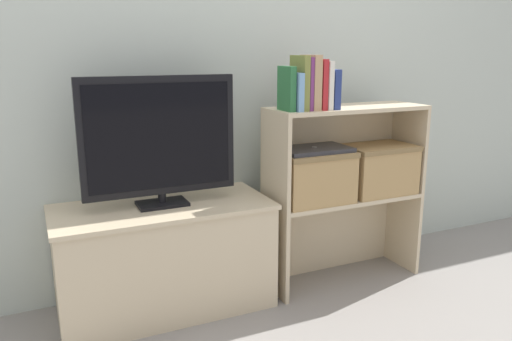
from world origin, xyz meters
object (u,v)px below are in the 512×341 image
(book_skyblue, at_px, (293,92))
(book_olive, at_px, (300,83))
(tv, at_px, (159,139))
(book_crimson, at_px, (318,84))
(book_tan, at_px, (311,82))
(book_navy, at_px, (329,89))
(tv_stand, at_px, (165,257))
(book_plum, at_px, (305,84))
(book_ivory, at_px, (323,85))
(storage_basket_left, at_px, (314,175))
(book_forest, at_px, (287,89))
(storage_basket_right, at_px, (378,167))
(laptop, at_px, (314,149))

(book_skyblue, height_order, book_olive, book_olive)
(tv, distance_m, book_crimson, 0.77)
(book_tan, distance_m, book_navy, 0.11)
(book_crimson, bearing_deg, book_tan, -180.00)
(tv_stand, height_order, book_olive, book_olive)
(book_tan, bearing_deg, book_plum, 180.00)
(tv_stand, distance_m, book_ivory, 1.09)
(tv, height_order, storage_basket_left, tv)
(book_forest, relative_size, storage_basket_left, 0.55)
(tv, relative_size, book_skyblue, 3.96)
(book_olive, relative_size, book_crimson, 1.07)
(tv_stand, distance_m, book_plum, 1.03)
(tv, distance_m, storage_basket_left, 0.77)
(tv, xyz_separation_m, book_olive, (0.63, -0.11, 0.23))
(storage_basket_left, bearing_deg, storage_basket_right, 0.00)
(book_ivory, height_order, laptop, book_ivory)
(tv, xyz_separation_m, storage_basket_right, (1.12, -0.09, -0.22))
(tv_stand, height_order, book_forest, book_forest)
(book_navy, bearing_deg, book_skyblue, 180.00)
(book_plum, bearing_deg, tv_stand, 170.18)
(book_tan, bearing_deg, book_skyblue, 180.00)
(storage_basket_left, xyz_separation_m, storage_basket_right, (0.39, 0.00, 0.00))
(book_plum, bearing_deg, tv, 170.32)
(storage_basket_left, relative_size, storage_basket_right, 1.00)
(book_forest, height_order, book_skyblue, book_forest)
(laptop, bearing_deg, book_olive, -167.49)
(tv_stand, distance_m, book_olive, 1.01)
(book_crimson, bearing_deg, storage_basket_right, 3.30)
(book_forest, relative_size, book_skyblue, 1.16)
(book_olive, bearing_deg, storage_basket_left, 12.51)
(storage_basket_right, bearing_deg, book_forest, -177.67)
(book_plum, distance_m, laptop, 0.33)
(book_plum, height_order, laptop, book_plum)
(book_forest, xyz_separation_m, storage_basket_right, (0.56, 0.02, -0.42))
(book_skyblue, relative_size, laptop, 0.50)
(book_tan, height_order, book_navy, book_tan)
(tv_stand, height_order, book_plum, book_plum)
(book_forest, xyz_separation_m, laptop, (0.17, 0.02, -0.30))
(book_skyblue, bearing_deg, tv, 169.39)
(book_forest, distance_m, book_ivory, 0.19)
(book_skyblue, bearing_deg, storage_basket_right, 2.48)
(book_navy, distance_m, laptop, 0.30)
(book_crimson, bearing_deg, book_olive, 180.00)
(tv, bearing_deg, book_plum, -9.68)
(tv_stand, distance_m, tv, 0.55)
(tv_stand, xyz_separation_m, book_tan, (0.69, -0.11, 0.78))
(book_forest, xyz_separation_m, book_plum, (0.09, 0.00, 0.02))
(tv_stand, bearing_deg, book_ivory, -8.56)
(tv, relative_size, book_crimson, 2.96)
(book_olive, xyz_separation_m, book_plum, (0.03, 0.00, -0.00))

